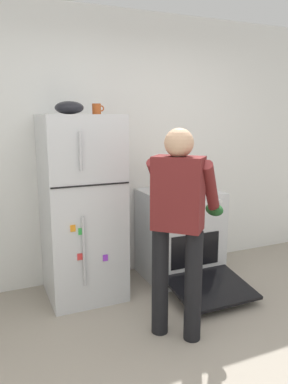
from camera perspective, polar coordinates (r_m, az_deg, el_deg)
The scene contains 9 objects.
ground at distance 2.76m, azimuth 12.45°, elevation -26.33°, with size 8.00×8.00×0.00m, color #9E9384.
kitchen_wall_back at distance 3.92m, azimuth -3.72°, elevation 6.72°, with size 6.00×0.10×2.70m, color white.
refrigerator at distance 3.50m, azimuth -9.47°, elevation -2.40°, with size 0.68×0.72×1.69m.
stove_range at distance 3.96m, azimuth 5.54°, elevation -6.55°, with size 0.76×1.22×0.93m.
person_cook at distance 2.78m, azimuth 5.35°, elevation -3.65°, with size 0.67×0.70×1.60m.
red_pot at distance 3.73m, azimuth 3.80°, elevation 0.84°, with size 0.35×0.25×0.12m.
coffee_mug at distance 3.49m, azimuth -7.21°, elevation 12.46°, with size 0.11×0.08×0.10m.
pepper_mill at distance 4.16m, azimuth 7.84°, elevation 2.22°, with size 0.05×0.05×0.17m, color brown.
mixing_bowl at distance 3.38m, azimuth -11.34°, elevation 12.50°, with size 0.25×0.25×0.11m, color black.
Camera 1 is at (-1.34, -1.72, 1.69)m, focal length 34.97 mm.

